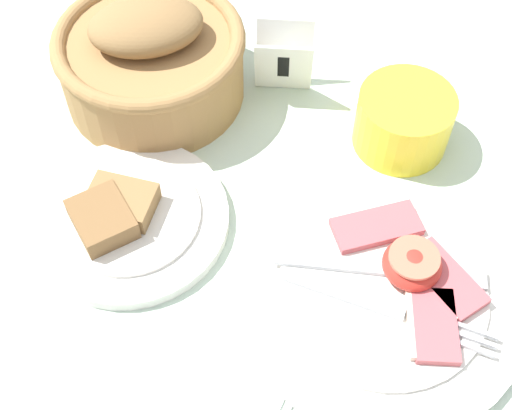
{
  "coord_description": "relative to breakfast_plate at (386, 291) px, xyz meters",
  "views": [
    {
      "loc": [
        -0.02,
        -0.28,
        0.56
      ],
      "look_at": [
        -0.05,
        0.1,
        0.02
      ],
      "focal_mm": 50.0,
      "sensor_mm": 36.0,
      "label": 1
    }
  ],
  "objects": [
    {
      "name": "sugar_cup",
      "position": [
        0.02,
        0.18,
        0.02
      ],
      "size": [
        0.1,
        0.1,
        0.06
      ],
      "color": "yellow",
      "rests_on": "ground_plane"
    },
    {
      "name": "breakfast_plate",
      "position": [
        0.0,
        0.0,
        0.0
      ],
      "size": [
        0.25,
        0.25,
        0.04
      ],
      "color": "silver",
      "rests_on": "ground_plane"
    },
    {
      "name": "ground_plane",
      "position": [
        -0.07,
        -0.02,
        -0.01
      ],
      "size": [
        3.0,
        3.0,
        0.0
      ],
      "primitive_type": "plane",
      "color": "#B7CCB7"
    },
    {
      "name": "number_card",
      "position": [
        -0.11,
        0.25,
        0.03
      ],
      "size": [
        0.06,
        0.05,
        0.07
      ],
      "rotation": [
        0.0,
        0.0,
        0.02
      ],
      "color": "white",
      "rests_on": "ground_plane"
    },
    {
      "name": "bread_basket",
      "position": [
        -0.24,
        0.23,
        0.04
      ],
      "size": [
        0.2,
        0.2,
        0.11
      ],
      "color": "olive",
      "rests_on": "ground_plane"
    },
    {
      "name": "bread_plate",
      "position": [
        -0.24,
        0.06,
        0.0
      ],
      "size": [
        0.19,
        0.19,
        0.04
      ],
      "color": "silver",
      "rests_on": "ground_plane"
    }
  ]
}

